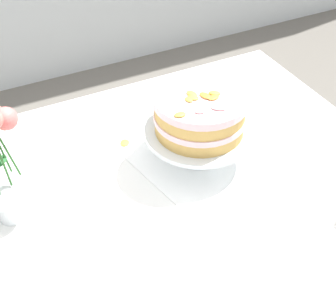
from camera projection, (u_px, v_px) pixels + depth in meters
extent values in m
cube|color=white|center=(145.00, 201.00, 1.25)|extent=(1.40, 1.00, 0.03)
cylinder|color=brown|center=(242.00, 152.00, 1.96)|extent=(0.06, 0.06, 0.71)
cube|color=white|center=(198.00, 157.00, 1.35)|extent=(0.38, 0.38, 0.00)
cylinder|color=silver|center=(198.00, 156.00, 1.35)|extent=(0.11, 0.11, 0.01)
cylinder|color=silver|center=(198.00, 144.00, 1.32)|extent=(0.03, 0.03, 0.07)
cylinder|color=silver|center=(199.00, 131.00, 1.29)|extent=(0.29, 0.29, 0.01)
cylinder|color=tan|center=(199.00, 124.00, 1.28)|extent=(0.23, 0.23, 0.04)
cylinder|color=beige|center=(200.00, 116.00, 1.26)|extent=(0.24, 0.24, 0.02)
cylinder|color=tan|center=(200.00, 108.00, 1.24)|extent=(0.23, 0.23, 0.04)
cylinder|color=beige|center=(201.00, 99.00, 1.22)|extent=(0.24, 0.24, 0.02)
ellipsoid|color=yellow|center=(193.00, 98.00, 1.21)|extent=(0.04, 0.03, 0.01)
ellipsoid|color=pink|center=(200.00, 111.00, 1.16)|extent=(0.03, 0.02, 0.01)
ellipsoid|color=orange|center=(205.00, 96.00, 1.21)|extent=(0.03, 0.04, 0.01)
ellipsoid|color=pink|center=(218.00, 108.00, 1.17)|extent=(0.04, 0.03, 0.01)
ellipsoid|color=yellow|center=(215.00, 93.00, 1.22)|extent=(0.04, 0.03, 0.01)
ellipsoid|color=yellow|center=(192.00, 94.00, 1.22)|extent=(0.03, 0.04, 0.01)
ellipsoid|color=yellow|center=(189.00, 99.00, 1.20)|extent=(0.02, 0.03, 0.01)
ellipsoid|color=orange|center=(214.00, 97.00, 1.21)|extent=(0.04, 0.03, 0.01)
ellipsoid|color=yellow|center=(180.00, 115.00, 1.15)|extent=(0.03, 0.02, 0.01)
cylinder|color=silver|center=(10.00, 206.00, 1.16)|extent=(0.06, 0.06, 0.07)
cone|color=silver|center=(3.00, 186.00, 1.12)|extent=(0.10, 0.10, 0.06)
cylinder|color=#2D6028|center=(7.00, 151.00, 1.07)|extent=(0.04, 0.01, 0.16)
sphere|color=#E16A65|center=(6.00, 119.00, 1.03)|extent=(0.05, 0.05, 0.05)
cylinder|color=#2D6028|center=(1.00, 148.00, 1.08)|extent=(0.02, 0.03, 0.16)
ellipsoid|color=#236B2D|center=(1.00, 161.00, 1.09)|extent=(0.04, 0.05, 0.01)
cylinder|color=#2D6028|center=(0.00, 154.00, 1.05)|extent=(0.02, 0.02, 0.18)
ellipsoid|color=yellow|center=(125.00, 143.00, 1.40)|extent=(0.04, 0.04, 0.01)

